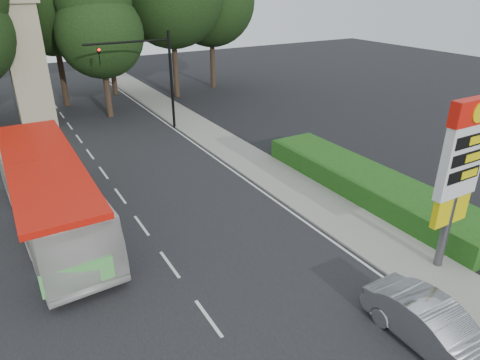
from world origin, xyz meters
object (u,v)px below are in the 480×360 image
gas_station_pylon (461,164)px  monument (26,59)px  sedan_silver (433,327)px  transit_bus (49,196)px  traffic_signal_mast (153,68)px

gas_station_pylon → monument: (-11.20, 28.01, 0.66)m
monument → sedan_silver: bearing=-76.3°
sedan_silver → monument: bearing=103.1°
monument → transit_bus: 17.59m
monument → transit_bus: monument is taller
traffic_signal_mast → sedan_silver: traffic_signal_mast is taller
gas_station_pylon → traffic_signal_mast: (-3.52, 22.00, 0.22)m
gas_station_pylon → monument: size_ratio=0.68×
gas_station_pylon → traffic_signal_mast: 22.29m
traffic_signal_mast → gas_station_pylon: bearing=-80.9°
transit_bus → traffic_signal_mast: bearing=47.6°
traffic_signal_mast → monument: (-7.68, 6.00, 0.43)m
transit_bus → sedan_silver: 16.10m
gas_station_pylon → monument: monument is taller
traffic_signal_mast → sedan_silver: 24.84m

